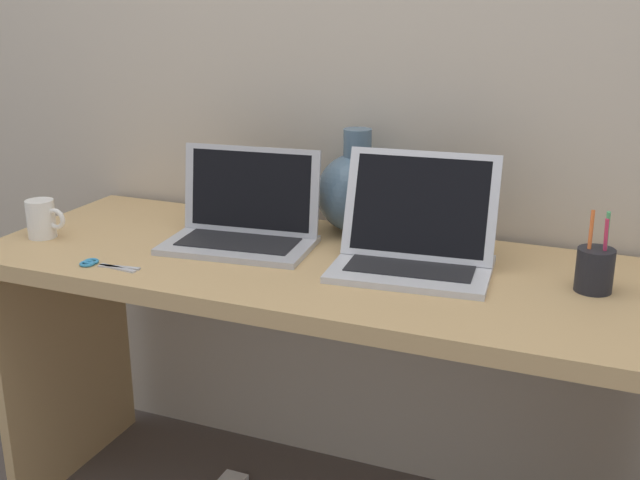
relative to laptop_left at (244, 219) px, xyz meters
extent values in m
cube|color=#BCAD99|center=(0.22, 0.30, 0.39)|extent=(4.40, 0.04, 2.40)
cube|color=tan|center=(0.22, -0.05, -0.08)|extent=(1.63, 0.61, 0.04)
cube|color=tan|center=(-0.55, -0.05, -0.46)|extent=(0.03, 0.52, 0.71)
cube|color=#B2B2B7|center=(0.00, -0.04, -0.05)|extent=(0.38, 0.25, 0.01)
cube|color=black|center=(0.00, -0.04, -0.05)|extent=(0.30, 0.16, 0.00)
cube|color=#B2B2B7|center=(-0.01, 0.05, 0.06)|extent=(0.36, 0.08, 0.22)
cube|color=black|center=(-0.01, 0.05, 0.06)|extent=(0.31, 0.07, 0.19)
cube|color=silver|center=(0.44, -0.04, -0.05)|extent=(0.37, 0.29, 0.01)
cube|color=black|center=(0.44, -0.04, -0.05)|extent=(0.29, 0.18, 0.00)
cube|color=silver|center=(0.43, 0.04, 0.07)|extent=(0.35, 0.13, 0.24)
cube|color=black|center=(0.43, 0.04, 0.07)|extent=(0.31, 0.12, 0.21)
ellipsoid|color=slate|center=(0.22, 0.20, 0.04)|extent=(0.21, 0.21, 0.20)
cylinder|color=slate|center=(0.22, 0.20, 0.17)|extent=(0.07, 0.07, 0.07)
cylinder|color=white|center=(-0.50, -0.16, -0.01)|extent=(0.07, 0.07, 0.10)
torus|color=white|center=(-0.45, -0.16, -0.01)|extent=(0.05, 0.01, 0.05)
cylinder|color=black|center=(0.82, -0.01, -0.02)|extent=(0.08, 0.08, 0.09)
cylinder|color=#D83359|center=(0.84, -0.01, 0.03)|extent=(0.01, 0.03, 0.14)
cylinder|color=#4CA566|center=(0.84, -0.01, 0.04)|extent=(0.01, 0.03, 0.15)
cylinder|color=orange|center=(0.81, -0.01, 0.04)|extent=(0.01, 0.04, 0.14)
cube|color=#B7B7BC|center=(-0.18, -0.27, -0.06)|extent=(0.10, 0.03, 0.00)
cube|color=#B7B7BC|center=(-0.18, -0.28, -0.06)|extent=(0.10, 0.02, 0.00)
torus|color=#338CBF|center=(-0.26, -0.28, -0.06)|extent=(0.04, 0.03, 0.01)
torus|color=#338CBF|center=(-0.26, -0.27, -0.06)|extent=(0.04, 0.03, 0.01)
camera|label=1|loc=(0.87, -1.63, 0.55)|focal=43.98mm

